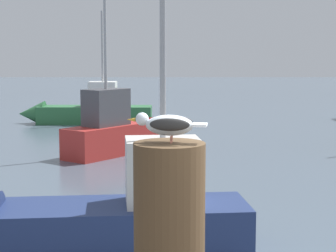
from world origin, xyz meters
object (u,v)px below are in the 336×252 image
at_px(mooring_post, 168,225).
at_px(boat_red, 121,131).
at_px(seagull, 167,124).
at_px(boat_green, 83,111).
at_px(boat_navy, 87,219).

height_order(mooring_post, boat_red, boat_red).
distance_m(mooring_post, seagull, 0.50).
height_order(boat_red, boat_green, boat_red).
distance_m(seagull, boat_navy, 5.14).
bearing_deg(boat_green, seagull, -80.59).
distance_m(mooring_post, boat_navy, 4.99).
xyz_separation_m(mooring_post, boat_red, (-1.21, 12.51, -1.20)).
bearing_deg(boat_red, boat_green, 106.84).
distance_m(boat_green, boat_navy, 14.33).
height_order(mooring_post, boat_green, boat_green).
bearing_deg(mooring_post, boat_red, 95.51).
bearing_deg(boat_navy, seagull, -77.41).
bearing_deg(boat_red, mooring_post, -84.49).
xyz_separation_m(seagull, boat_green, (-3.13, 18.86, -1.81)).
bearing_deg(seagull, boat_navy, 102.59).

